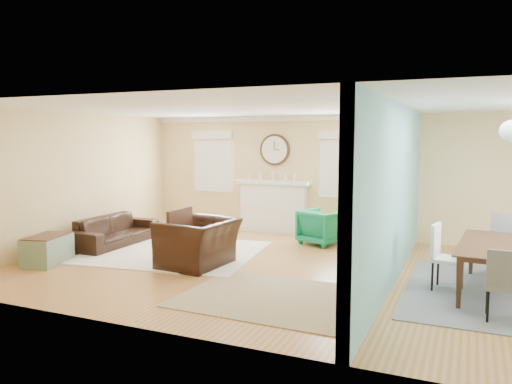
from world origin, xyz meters
TOP-DOWN VIEW (x-y plane):
  - floor at (0.00, 0.00)m, footprint 9.00×9.00m
  - wall_back at (0.00, 3.00)m, footprint 9.00×0.02m
  - wall_front at (0.00, -3.00)m, footprint 9.00×0.02m
  - wall_left at (-4.50, 0.00)m, footprint 0.02×6.00m
  - ceiling at (0.00, 0.00)m, footprint 9.00×6.00m
  - partition at (1.51, 0.28)m, footprint 0.17×6.00m
  - fireplace at (-1.50, 2.88)m, footprint 1.70×0.30m
  - wall_clock at (-1.50, 2.97)m, footprint 0.70×0.07m
  - window_left at (-3.05, 2.95)m, footprint 1.05×0.13m
  - window_right at (0.05, 2.95)m, footprint 1.05×0.13m
  - pendant at (3.00, 0.00)m, footprint 0.30×0.30m
  - rug_cream at (-2.47, 0.30)m, footprint 3.41×3.06m
  - rug_jute at (0.17, -1.41)m, footprint 2.38×1.97m
  - rug_grey at (3.02, -0.06)m, footprint 2.51×3.14m
  - sofa at (-3.89, 0.40)m, footprint 0.77×1.96m
  - eames_chair at (-1.54, -0.38)m, footprint 1.14×1.28m
  - green_chair at (-0.15, 2.09)m, footprint 0.97×0.98m
  - trunk at (-3.96, -1.25)m, footprint 0.69×0.93m
  - credenza at (1.18, 1.19)m, footprint 0.49×1.44m
  - tv at (1.16, 1.19)m, footprint 0.27×1.06m
  - garden_stool at (1.23, 0.28)m, footprint 0.37×0.37m
  - potted_plant at (1.23, 0.28)m, footprint 0.47×0.42m
  - dining_table at (3.02, -0.06)m, footprint 1.24×2.04m
  - dining_chair_n at (3.03, 0.98)m, footprint 0.47×0.47m
  - dining_chair_s at (2.93, -1.14)m, footprint 0.38×0.38m
  - dining_chair_w at (2.30, -0.16)m, footprint 0.47×0.47m

SIDE VIEW (x-z plane):
  - floor at x=0.00m, z-range 0.00..0.00m
  - rug_grey at x=3.02m, z-range 0.00..0.01m
  - rug_jute at x=0.17m, z-range 0.00..0.01m
  - rug_cream at x=-2.47m, z-range 0.00..0.02m
  - trunk at x=-3.96m, z-range 0.00..0.48m
  - garden_stool at x=1.23m, z-range 0.00..0.54m
  - sofa at x=-3.89m, z-range 0.00..0.57m
  - dining_table at x=3.02m, z-range 0.00..0.69m
  - green_chair at x=-0.15m, z-range 0.00..0.69m
  - eames_chair at x=-1.54m, z-range 0.00..0.78m
  - credenza at x=1.18m, z-range 0.00..0.80m
  - dining_chair_s at x=2.93m, z-range 0.07..0.94m
  - dining_chair_w at x=2.30m, z-range 0.08..1.01m
  - dining_chair_n at x=3.03m, z-range 0.08..1.02m
  - fireplace at x=-1.50m, z-range 0.01..1.18m
  - potted_plant at x=1.23m, z-range 0.54..1.00m
  - tv at x=1.16m, z-range 0.80..1.40m
  - wall_back at x=0.00m, z-range 0.00..2.60m
  - wall_front at x=0.00m, z-range 0.00..2.60m
  - wall_left at x=-4.50m, z-range 0.00..2.60m
  - partition at x=1.51m, z-range 0.06..2.66m
  - window_left at x=-3.05m, z-range 0.95..2.37m
  - window_right at x=0.05m, z-range 0.95..2.37m
  - wall_clock at x=-1.50m, z-range 1.50..2.20m
  - pendant at x=3.00m, z-range 1.93..2.48m
  - ceiling at x=0.00m, z-range 2.59..2.61m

